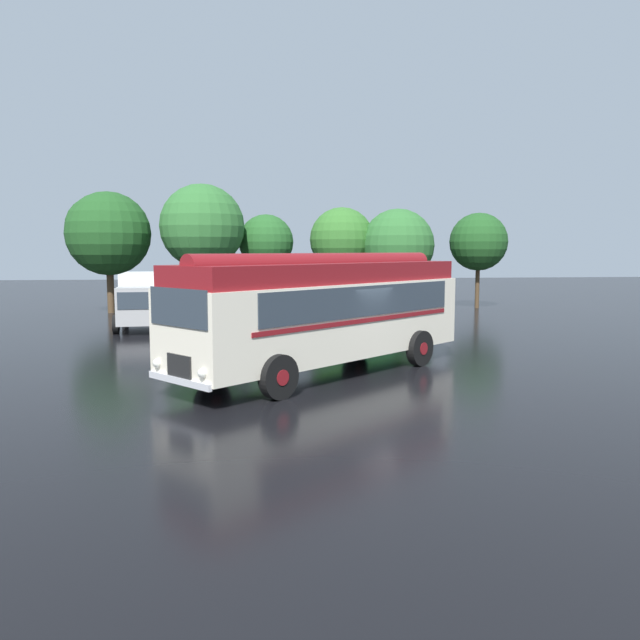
# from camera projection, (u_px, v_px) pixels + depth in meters

# --- Properties ---
(ground_plane) EXTENTS (120.00, 120.00, 0.00)m
(ground_plane) POSITION_uv_depth(u_px,v_px,m) (349.00, 372.00, 18.32)
(ground_plane) COLOR black
(vintage_bus) EXTENTS (9.25, 8.41, 3.49)m
(vintage_bus) POSITION_uv_depth(u_px,v_px,m) (326.00, 309.00, 17.91)
(vintage_bus) COLOR silver
(vintage_bus) RESTS_ON ground
(car_near_left) EXTENTS (2.26, 4.34, 1.66)m
(car_near_left) POSITION_uv_depth(u_px,v_px,m) (210.00, 308.00, 29.39)
(car_near_left) COLOR #4C5156
(car_near_left) RESTS_ON ground
(car_mid_left) EXTENTS (2.41, 4.40, 1.66)m
(car_mid_left) POSITION_uv_depth(u_px,v_px,m) (268.00, 308.00, 29.68)
(car_mid_left) COLOR #B7BABF
(car_mid_left) RESTS_ON ground
(car_mid_right) EXTENTS (2.37, 4.39, 1.66)m
(car_mid_right) POSITION_uv_depth(u_px,v_px,m) (328.00, 307.00, 29.79)
(car_mid_right) COLOR #144C28
(car_mid_right) RESTS_ON ground
(car_far_right) EXTENTS (2.15, 4.29, 1.66)m
(car_far_right) POSITION_uv_depth(u_px,v_px,m) (376.00, 305.00, 30.75)
(car_far_right) COLOR #144C28
(car_far_right) RESTS_ON ground
(box_van) EXTENTS (2.68, 5.90, 2.50)m
(box_van) POSITION_uv_depth(u_px,v_px,m) (144.00, 298.00, 28.84)
(box_van) COLOR silver
(box_van) RESTS_ON ground
(tree_far_left) EXTENTS (4.71, 4.71, 6.85)m
(tree_far_left) POSITION_uv_depth(u_px,v_px,m) (106.00, 232.00, 35.07)
(tree_far_left) COLOR #4C3823
(tree_far_left) RESTS_ON ground
(tree_left_of_centre) EXTENTS (4.80, 4.80, 7.30)m
(tree_left_of_centre) POSITION_uv_depth(u_px,v_px,m) (203.00, 225.00, 35.40)
(tree_left_of_centre) COLOR #4C3823
(tree_left_of_centre) RESTS_ON ground
(tree_centre) EXTENTS (3.30, 3.30, 5.71)m
(tree_centre) POSITION_uv_depth(u_px,v_px,m) (267.00, 243.00, 37.53)
(tree_centre) COLOR #4C3823
(tree_centre) RESTS_ON ground
(tree_right_of_centre) EXTENTS (3.93, 3.93, 6.16)m
(tree_right_of_centre) POSITION_uv_depth(u_px,v_px,m) (343.00, 239.00, 38.10)
(tree_right_of_centre) COLOR #4C3823
(tree_right_of_centre) RESTS_ON ground
(tree_far_right) EXTENTS (4.39, 4.39, 6.04)m
(tree_far_right) POSITION_uv_depth(u_px,v_px,m) (396.00, 245.00, 37.46)
(tree_far_right) COLOR #4C3823
(tree_far_right) RESTS_ON ground
(tree_extra_right) EXTENTS (3.52, 3.52, 5.83)m
(tree_extra_right) POSITION_uv_depth(u_px,v_px,m) (479.00, 242.00, 38.18)
(tree_extra_right) COLOR #4C3823
(tree_extra_right) RESTS_ON ground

